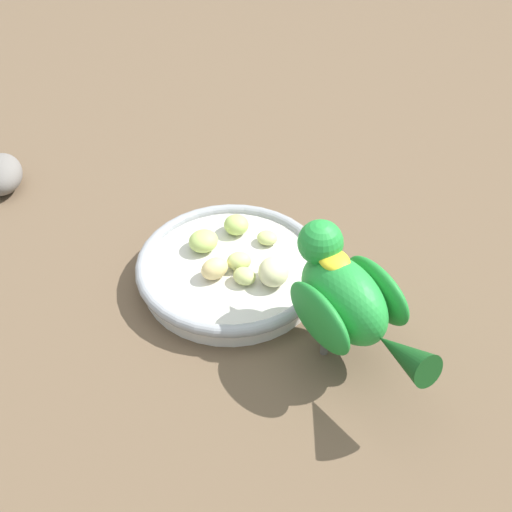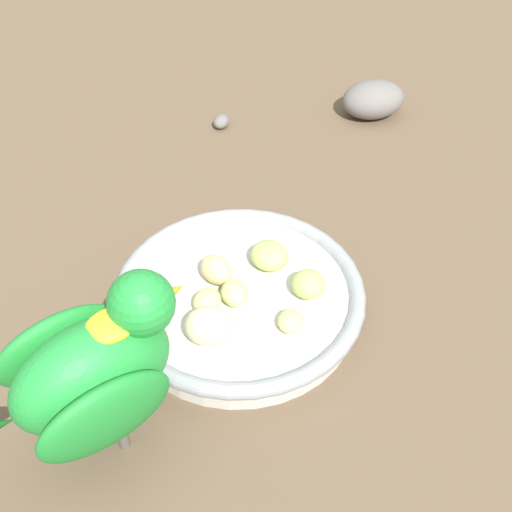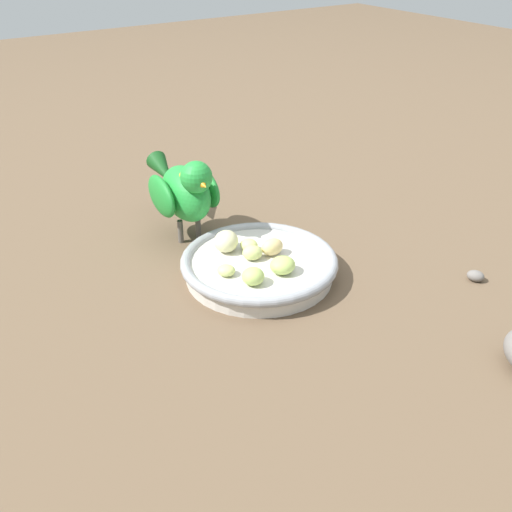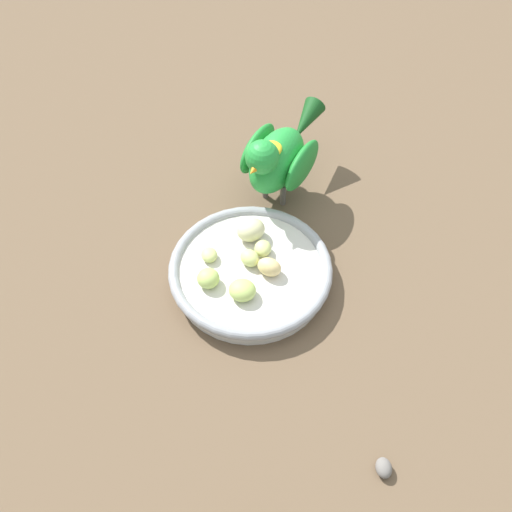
{
  "view_description": "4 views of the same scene",
  "coord_description": "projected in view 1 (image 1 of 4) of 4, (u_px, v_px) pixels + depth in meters",
  "views": [
    {
      "loc": [
        0.49,
        -0.33,
        0.6
      ],
      "look_at": [
        -0.0,
        0.04,
        0.04
      ],
      "focal_mm": 52.11,
      "sensor_mm": 36.0,
      "label": 1
    },
    {
      "loc": [
        0.23,
        0.34,
        0.45
      ],
      "look_at": [
        -0.04,
        0.03,
        0.06
      ],
      "focal_mm": 47.17,
      "sensor_mm": 36.0,
      "label": 2
    },
    {
      "loc": [
        -0.63,
        0.43,
        0.45
      ],
      "look_at": [
        -0.04,
        0.04,
        0.05
      ],
      "focal_mm": 42.51,
      "sensor_mm": 36.0,
      "label": 3
    },
    {
      "loc": [
        -0.49,
        -0.19,
        0.71
      ],
      "look_at": [
        -0.03,
        0.02,
        0.05
      ],
      "focal_mm": 44.76,
      "sensor_mm": 36.0,
      "label": 4
    }
  ],
  "objects": [
    {
      "name": "ground_plane",
      "position": [
        227.0,
        303.0,
        0.84
      ],
      "size": [
        4.0,
        4.0,
        0.0
      ],
      "primitive_type": "plane",
      "color": "brown"
    },
    {
      "name": "feeding_bowl",
      "position": [
        231.0,
        270.0,
        0.86
      ],
      "size": [
        0.22,
        0.22,
        0.03
      ],
      "color": "beige",
      "rests_on": "ground_plane"
    },
    {
      "name": "apple_piece_0",
      "position": [
        239.0,
        261.0,
        0.84
      ],
      "size": [
        0.03,
        0.04,
        0.02
      ],
      "primitive_type": "ellipsoid",
      "rotation": [
        0.0,
        0.0,
        4.28
      ],
      "color": "#C6D17A",
      "rests_on": "feeding_bowl"
    },
    {
      "name": "apple_piece_1",
      "position": [
        218.0,
        267.0,
        0.83
      ],
      "size": [
        0.03,
        0.03,
        0.02
      ],
      "primitive_type": "ellipsoid",
      "rotation": [
        0.0,
        0.0,
        4.68
      ],
      "color": "#E5C67F",
      "rests_on": "feeding_bowl"
    },
    {
      "name": "apple_piece_2",
      "position": [
        203.0,
        241.0,
        0.87
      ],
      "size": [
        0.04,
        0.04,
        0.02
      ],
      "primitive_type": "ellipsoid",
      "rotation": [
        0.0,
        0.0,
        1.66
      ],
      "color": "#B2CC66",
      "rests_on": "feeding_bowl"
    },
    {
      "name": "apple_piece_3",
      "position": [
        236.0,
        225.0,
        0.89
      ],
      "size": [
        0.04,
        0.04,
        0.02
      ],
      "primitive_type": "ellipsoid",
      "rotation": [
        0.0,
        0.0,
        0.82
      ],
      "color": "#B2CC66",
      "rests_on": "feeding_bowl"
    },
    {
      "name": "apple_piece_4",
      "position": [
        267.0,
        238.0,
        0.88
      ],
      "size": [
        0.03,
        0.03,
        0.01
      ],
      "primitive_type": "ellipsoid",
      "rotation": [
        0.0,
        0.0,
        0.71
      ],
      "color": "#C6D17A",
      "rests_on": "feeding_bowl"
    },
    {
      "name": "apple_piece_5",
      "position": [
        244.0,
        276.0,
        0.83
      ],
      "size": [
        0.03,
        0.03,
        0.02
      ],
      "primitive_type": "ellipsoid",
      "rotation": [
        0.0,
        0.0,
        0.38
      ],
      "color": "#C6D17A",
      "rests_on": "feeding_bowl"
    },
    {
      "name": "apple_piece_6",
      "position": [
        274.0,
        272.0,
        0.82
      ],
      "size": [
        0.05,
        0.05,
        0.03
      ],
      "primitive_type": "ellipsoid",
      "rotation": [
        0.0,
        0.0,
        2.4
      ],
      "color": "beige",
      "rests_on": "feeding_bowl"
    },
    {
      "name": "parrot",
      "position": [
        346.0,
        297.0,
        0.73
      ],
      "size": [
        0.2,
        0.1,
        0.14
      ],
      "rotation": [
        0.0,
        0.0,
        -3.23
      ],
      "color": "#59544C",
      "rests_on": "ground_plane"
    },
    {
      "name": "rock_large",
      "position": [
        1.0,
        174.0,
        0.99
      ],
      "size": [
        0.09,
        0.09,
        0.04
      ],
      "primitive_type": "ellipsoid",
      "rotation": [
        0.0,
        0.0,
        2.68
      ],
      "color": "slate",
      "rests_on": "ground_plane"
    }
  ]
}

